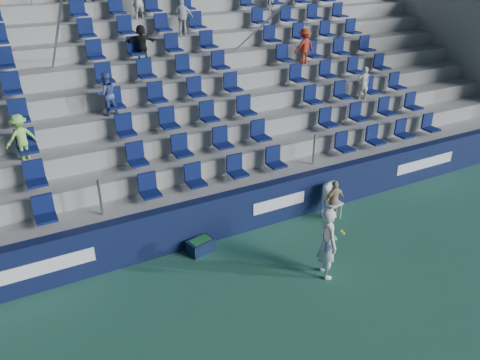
% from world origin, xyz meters
% --- Properties ---
extents(ground, '(70.00, 70.00, 0.00)m').
position_xyz_m(ground, '(0.00, 0.00, 0.00)').
color(ground, '#2B654F').
rests_on(ground, ground).
extents(sponsor_wall, '(24.00, 0.32, 1.20)m').
position_xyz_m(sponsor_wall, '(0.00, 3.15, 0.60)').
color(sponsor_wall, '#10183C').
rests_on(sponsor_wall, ground).
extents(grandstand, '(24.00, 8.17, 6.63)m').
position_xyz_m(grandstand, '(-0.01, 8.24, 2.14)').
color(grandstand, gray).
rests_on(grandstand, ground).
extents(tennis_player, '(0.69, 0.71, 1.73)m').
position_xyz_m(tennis_player, '(1.22, 0.57, 0.87)').
color(tennis_player, white).
rests_on(tennis_player, ground).
extents(line_judge_chair, '(0.50, 0.51, 1.00)m').
position_xyz_m(line_judge_chair, '(2.97, 2.65, 0.57)').
color(line_judge_chair, white).
rests_on(line_judge_chair, ground).
extents(line_judge, '(0.69, 0.32, 1.16)m').
position_xyz_m(line_judge, '(2.97, 2.50, 0.58)').
color(line_judge, tan).
rests_on(line_judge, ground).
extents(ball_bin, '(0.70, 0.53, 0.35)m').
position_xyz_m(ball_bin, '(-0.94, 2.75, 0.19)').
color(ball_bin, '#101C3D').
rests_on(ball_bin, ground).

